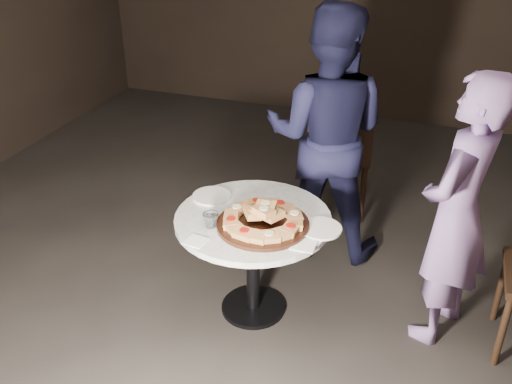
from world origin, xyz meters
TOP-DOWN VIEW (x-y plane):
  - floor at (0.00, 0.00)m, footprint 7.00×7.00m
  - table at (-0.11, 0.08)m, footprint 1.07×1.07m
  - serving_board at (-0.03, 0.00)m, footprint 0.64×0.64m
  - focaccia_pile at (-0.03, 0.01)m, footprint 0.45×0.44m
  - plate_left at (-0.42, 0.21)m, footprint 0.26×0.26m
  - plate_right at (0.27, 0.07)m, footprint 0.24×0.24m
  - water_glass at (-0.29, -0.10)m, footprint 0.09×0.09m
  - napkin_near at (-0.31, -0.26)m, footprint 0.12×0.12m
  - napkin_far at (0.23, -0.10)m, footprint 0.12×0.12m
  - chair_far at (0.11, 1.36)m, footprint 0.53×0.54m
  - diner_navy at (0.10, 0.90)m, footprint 0.86×0.70m
  - diner_teal at (0.94, 0.28)m, footprint 0.54×0.66m

SIDE VIEW (x-z plane):
  - floor at x=0.00m, z-range 0.00..0.00m
  - table at x=-0.11m, z-range 0.21..0.86m
  - chair_far at x=0.11m, z-range 0.08..1.06m
  - napkin_near at x=-0.31m, z-range 0.66..0.66m
  - napkin_far at x=0.23m, z-range 0.66..0.66m
  - plate_left at x=-0.42m, z-range 0.66..0.67m
  - plate_right at x=0.27m, z-range 0.66..0.67m
  - serving_board at x=-0.03m, z-range 0.66..0.68m
  - water_glass at x=-0.29m, z-range 0.66..0.74m
  - focaccia_pile at x=-0.03m, z-range 0.65..0.77m
  - diner_teal at x=0.94m, z-range 0.00..1.54m
  - diner_navy at x=0.10m, z-range 0.00..1.69m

